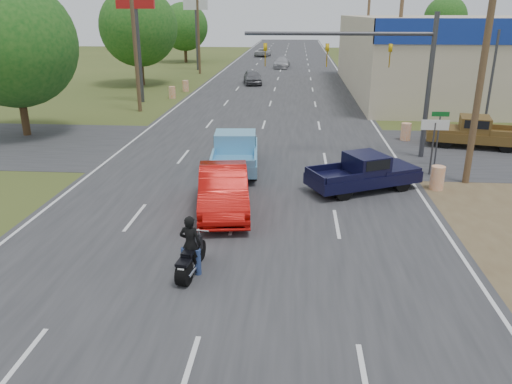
# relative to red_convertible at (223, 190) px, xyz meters

# --- Properties ---
(ground) EXTENTS (200.00, 200.00, 0.00)m
(ground) POSITION_rel_red_convertible_xyz_m (0.50, -8.91, -0.83)
(ground) COLOR #3B481D
(ground) RESTS_ON ground
(main_road) EXTENTS (15.00, 180.00, 0.02)m
(main_road) POSITION_rel_red_convertible_xyz_m (0.50, 31.09, -0.82)
(main_road) COLOR #2D2D30
(main_road) RESTS_ON ground
(cross_road) EXTENTS (120.00, 10.00, 0.02)m
(cross_road) POSITION_rel_red_convertible_xyz_m (0.50, 9.09, -0.82)
(cross_road) COLOR #2D2D30
(cross_road) RESTS_ON ground
(utility_pole_1) EXTENTS (2.00, 0.28, 10.00)m
(utility_pole_1) POSITION_rel_red_convertible_xyz_m (10.00, 4.09, 4.49)
(utility_pole_1) COLOR #4C3823
(utility_pole_1) RESTS_ON ground
(utility_pole_2) EXTENTS (2.00, 0.28, 10.00)m
(utility_pole_2) POSITION_rel_red_convertible_xyz_m (10.00, 22.09, 4.49)
(utility_pole_2) COLOR #4C3823
(utility_pole_2) RESTS_ON ground
(utility_pole_3) EXTENTS (2.00, 0.28, 10.00)m
(utility_pole_3) POSITION_rel_red_convertible_xyz_m (10.00, 40.09, 4.49)
(utility_pole_3) COLOR #4C3823
(utility_pole_3) RESTS_ON ground
(utility_pole_5) EXTENTS (2.00, 0.28, 10.00)m
(utility_pole_5) POSITION_rel_red_convertible_xyz_m (-9.00, 19.09, 4.49)
(utility_pole_5) COLOR #4C3823
(utility_pole_5) RESTS_ON ground
(utility_pole_6) EXTENTS (2.00, 0.28, 10.00)m
(utility_pole_6) POSITION_rel_red_convertible_xyz_m (-9.00, 43.09, 4.49)
(utility_pole_6) COLOR #4C3823
(utility_pole_6) RESTS_ON ground
(tree_0) EXTENTS (7.14, 7.14, 8.84)m
(tree_0) POSITION_rel_red_convertible_xyz_m (-13.50, 11.09, 4.44)
(tree_0) COLOR #422D19
(tree_0) RESTS_ON ground
(tree_1) EXTENTS (7.56, 7.56, 9.36)m
(tree_1) POSITION_rel_red_convertible_xyz_m (-13.00, 33.09, 4.75)
(tree_1) COLOR #422D19
(tree_1) RESTS_ON ground
(tree_2) EXTENTS (6.72, 6.72, 8.32)m
(tree_2) POSITION_rel_red_convertible_xyz_m (-13.70, 57.09, 4.13)
(tree_2) COLOR #422D19
(tree_2) RESTS_ON ground
(tree_5) EXTENTS (7.98, 7.98, 9.88)m
(tree_5) POSITION_rel_red_convertible_xyz_m (30.50, 86.09, 5.06)
(tree_5) COLOR #422D19
(tree_5) RESTS_ON ground
(tree_6) EXTENTS (8.82, 8.82, 10.92)m
(tree_6) POSITION_rel_red_convertible_xyz_m (-29.50, 86.09, 5.68)
(tree_6) COLOR #422D19
(tree_6) RESTS_ON ground
(barrel_0) EXTENTS (0.56, 0.56, 1.00)m
(barrel_0) POSITION_rel_red_convertible_xyz_m (8.50, 3.09, -0.33)
(barrel_0) COLOR orange
(barrel_0) RESTS_ON ground
(barrel_1) EXTENTS (0.56, 0.56, 1.00)m
(barrel_1) POSITION_rel_red_convertible_xyz_m (8.90, 11.59, -0.33)
(barrel_1) COLOR orange
(barrel_1) RESTS_ON ground
(barrel_2) EXTENTS (0.56, 0.56, 1.00)m
(barrel_2) POSITION_rel_red_convertible_xyz_m (-8.00, 25.09, -0.33)
(barrel_2) COLOR orange
(barrel_2) RESTS_ON ground
(barrel_3) EXTENTS (0.56, 0.56, 1.00)m
(barrel_3) POSITION_rel_red_convertible_xyz_m (-7.70, 29.09, -0.33)
(barrel_3) COLOR orange
(barrel_3) RESTS_ON ground
(pole_sign_left_near) EXTENTS (3.00, 0.35, 9.20)m
(pole_sign_left_near) POSITION_rel_red_convertible_xyz_m (-10.00, 23.09, 6.34)
(pole_sign_left_near) COLOR #3F3F44
(pole_sign_left_near) RESTS_ON ground
(pole_sign_left_far) EXTENTS (3.00, 0.35, 9.20)m
(pole_sign_left_far) POSITION_rel_red_convertible_xyz_m (-10.00, 47.09, 6.34)
(pole_sign_left_far) COLOR #3F3F44
(pole_sign_left_far) RESTS_ON ground
(lane_sign) EXTENTS (1.20, 0.08, 2.52)m
(lane_sign) POSITION_rel_red_convertible_xyz_m (8.70, 5.09, 1.07)
(lane_sign) COLOR #3F3F44
(lane_sign) RESTS_ON ground
(street_name_sign) EXTENTS (0.80, 0.08, 2.61)m
(street_name_sign) POSITION_rel_red_convertible_xyz_m (9.30, 6.59, 0.78)
(street_name_sign) COLOR #3F3F44
(street_name_sign) RESTS_ON ground
(signal_mast) EXTENTS (9.12, 0.40, 7.00)m
(signal_mast) POSITION_rel_red_convertible_xyz_m (6.32, 8.09, 3.98)
(signal_mast) COLOR #3F3F44
(signal_mast) RESTS_ON ground
(red_convertible) EXTENTS (2.47, 5.22, 1.65)m
(red_convertible) POSITION_rel_red_convertible_xyz_m (0.00, 0.00, 0.00)
(red_convertible) COLOR #B30C08
(red_convertible) RESTS_ON ground
(motorcycle) EXTENTS (0.69, 2.10, 1.06)m
(motorcycle) POSITION_rel_red_convertible_xyz_m (-0.25, -4.83, -0.36)
(motorcycle) COLOR black
(motorcycle) RESTS_ON ground
(rider) EXTENTS (0.66, 0.48, 1.67)m
(rider) POSITION_rel_red_convertible_xyz_m (-0.24, -4.78, 0.01)
(rider) COLOR black
(rider) RESTS_ON ground
(blue_pickup) EXTENTS (2.44, 5.42, 1.75)m
(blue_pickup) POSITION_rel_red_convertible_xyz_m (-0.20, 5.38, 0.06)
(blue_pickup) COLOR black
(blue_pickup) RESTS_ON ground
(navy_pickup) EXTENTS (4.94, 3.66, 1.54)m
(navy_pickup) POSITION_rel_red_convertible_xyz_m (5.52, 2.81, -0.05)
(navy_pickup) COLOR black
(navy_pickup) RESTS_ON ground
(brown_pickup) EXTENTS (5.34, 3.01, 1.67)m
(brown_pickup) POSITION_rel_red_convertible_xyz_m (12.23, 10.41, 0.02)
(brown_pickup) COLOR black
(brown_pickup) RESTS_ON ground
(distant_car_grey) EXTENTS (2.36, 4.38, 1.42)m
(distant_car_grey) POSITION_rel_red_convertible_xyz_m (-1.94, 34.42, -0.12)
(distant_car_grey) COLOR slate
(distant_car_grey) RESTS_ON ground
(distant_car_silver) EXTENTS (2.21, 4.82, 1.37)m
(distant_car_silver) POSITION_rel_red_convertible_xyz_m (0.55, 50.37, -0.14)
(distant_car_silver) COLOR #AFAFB4
(distant_car_silver) RESTS_ON ground
(distant_car_white) EXTENTS (2.80, 4.95, 1.30)m
(distant_car_white) POSITION_rel_red_convertible_xyz_m (-3.12, 68.11, -0.18)
(distant_car_white) COLOR #BBBBBB
(distant_car_white) RESTS_ON ground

